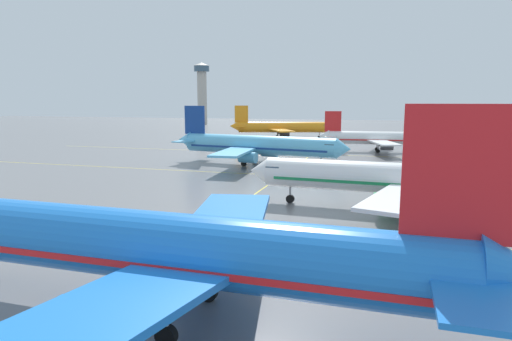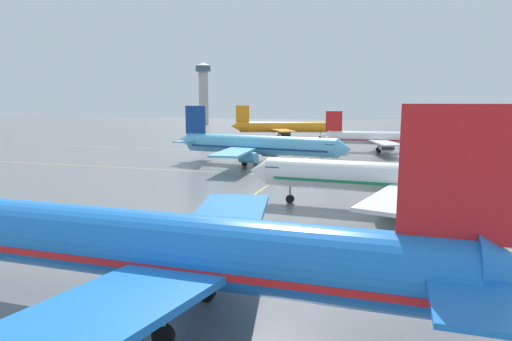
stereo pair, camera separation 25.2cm
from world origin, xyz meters
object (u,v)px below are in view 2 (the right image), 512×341
at_px(control_tower, 203,88).
at_px(airliner_third_row, 257,145).
at_px(airliner_second_row, 398,179).
at_px(airliner_far_left_stand, 384,138).
at_px(airliner_far_right_stand, 283,127).
at_px(airliner_front_gate, 161,248).

bearing_deg(control_tower, airliner_third_row, -62.84).
distance_m(airliner_second_row, airliner_far_left_stand, 63.22).
bearing_deg(airliner_far_right_stand, control_tower, 128.57).
xyz_separation_m(airliner_second_row, control_tower, (-101.33, 177.10, 15.99)).
distance_m(airliner_front_gate, airliner_far_left_stand, 95.03).
relative_size(airliner_far_left_stand, control_tower, 0.98).
bearing_deg(airliner_third_row, airliner_far_right_stand, 98.67).
bearing_deg(airliner_front_gate, airliner_third_row, 101.69).
height_order(airliner_front_gate, airliner_far_right_stand, airliner_front_gate).
xyz_separation_m(airliner_front_gate, control_tower, (-87.54, 208.28, 15.51)).
relative_size(airliner_front_gate, airliner_far_left_stand, 1.23).
distance_m(airliner_far_right_stand, control_tower, 105.02).
xyz_separation_m(airliner_front_gate, airliner_far_left_stand, (11.31, 94.35, -0.84)).
relative_size(airliner_second_row, airliner_far_left_stand, 1.10).
relative_size(airliner_front_gate, control_tower, 1.21).
height_order(airliner_second_row, control_tower, control_tower).
relative_size(airliner_third_row, airliner_far_right_stand, 1.06).
xyz_separation_m(airliner_front_gate, airliner_third_row, (-13.05, 63.06, -0.30)).
distance_m(airliner_far_left_stand, airliner_far_right_stand, 47.33).
xyz_separation_m(airliner_third_row, control_tower, (-74.49, 145.21, 15.81)).
bearing_deg(airliner_second_row, airliner_far_left_stand, 92.25).
bearing_deg(airliner_far_left_stand, control_tower, 130.95).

